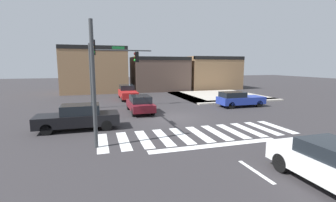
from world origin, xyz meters
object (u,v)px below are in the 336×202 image
traffic_signal_southwest (93,59)px  car_red (128,92)px  traffic_signal_northwest (112,64)px  car_blue (239,99)px  car_black (79,117)px  car_maroon (140,104)px

traffic_signal_southwest → car_red: 14.41m
traffic_signal_northwest → car_blue: (11.19, -3.06, -3.20)m
car_red → car_black: 12.97m
traffic_signal_southwest → car_red: bearing=-14.4°
traffic_signal_northwest → car_maroon: 4.80m
car_maroon → car_red: car_red is taller
traffic_signal_northwest → car_red: bearing=69.2°
traffic_signal_northwest → car_red: (1.91, 5.04, -3.15)m
car_blue → car_black: size_ratio=0.90×
traffic_signal_northwest → car_red: 6.24m
traffic_signal_northwest → car_blue: 12.03m
traffic_signal_northwest → car_blue: traffic_signal_northwest is taller
car_black → traffic_signal_southwest: bearing=125.3°
traffic_signal_northwest → car_black: traffic_signal_northwest is taller
car_red → car_black: (-4.46, -12.18, -0.01)m
car_red → traffic_signal_northwest: bearing=-20.8°
car_red → traffic_signal_southwest: bearing=-14.4°
car_blue → car_black: 14.33m
car_maroon → car_blue: 9.28m
traffic_signal_southwest → car_black: traffic_signal_southwest is taller
traffic_signal_northwest → car_blue: bearing=-15.3°
car_black → traffic_signal_northwest: bearing=-109.7°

